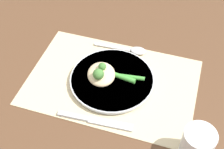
{
  "coord_description": "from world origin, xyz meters",
  "views": [
    {
      "loc": [
        -0.17,
        0.56,
        0.68
      ],
      "look_at": [
        0.0,
        0.0,
        0.03
      ],
      "focal_mm": 50.0,
      "sensor_mm": 36.0,
      "label": 1
    }
  ],
  "objects_px": {
    "broccoli_stalk_left": "(113,73)",
    "knife": "(94,120)",
    "chicken_fillet": "(101,74)",
    "water_glass": "(197,145)",
    "broccoli_stalk_front": "(116,74)",
    "spoon": "(132,50)",
    "plate": "(112,79)"
  },
  "relations": [
    {
      "from": "broccoli_stalk_left",
      "to": "knife",
      "type": "xyz_separation_m",
      "value": [
        0.0,
        0.15,
        -0.02
      ]
    },
    {
      "from": "chicken_fillet",
      "to": "water_glass",
      "type": "relative_size",
      "value": 1.24
    },
    {
      "from": "broccoli_stalk_left",
      "to": "knife",
      "type": "relative_size",
      "value": 0.55
    },
    {
      "from": "broccoli_stalk_front",
      "to": "spoon",
      "type": "bearing_deg",
      "value": -13.98
    },
    {
      "from": "broccoli_stalk_front",
      "to": "spoon",
      "type": "xyz_separation_m",
      "value": [
        -0.01,
        -0.13,
        -0.02
      ]
    },
    {
      "from": "water_glass",
      "to": "plate",
      "type": "bearing_deg",
      "value": -32.16
    },
    {
      "from": "broccoli_stalk_left",
      "to": "knife",
      "type": "distance_m",
      "value": 0.16
    },
    {
      "from": "plate",
      "to": "broccoli_stalk_left",
      "type": "relative_size",
      "value": 2.18
    },
    {
      "from": "knife",
      "to": "water_glass",
      "type": "distance_m",
      "value": 0.26
    },
    {
      "from": "plate",
      "to": "broccoli_stalk_front",
      "type": "bearing_deg",
      "value": -126.15
    },
    {
      "from": "knife",
      "to": "chicken_fillet",
      "type": "bearing_deg",
      "value": -173.9
    },
    {
      "from": "knife",
      "to": "spoon",
      "type": "relative_size",
      "value": 1.2
    },
    {
      "from": "water_glass",
      "to": "broccoli_stalk_left",
      "type": "bearing_deg",
      "value": -33.87
    },
    {
      "from": "knife",
      "to": "water_glass",
      "type": "height_order",
      "value": "water_glass"
    },
    {
      "from": "knife",
      "to": "spoon",
      "type": "bearing_deg",
      "value": 170.36
    },
    {
      "from": "broccoli_stalk_left",
      "to": "spoon",
      "type": "relative_size",
      "value": 0.66
    },
    {
      "from": "knife",
      "to": "spoon",
      "type": "distance_m",
      "value": 0.28
    },
    {
      "from": "chicken_fillet",
      "to": "broccoli_stalk_front",
      "type": "bearing_deg",
      "value": -151.51
    },
    {
      "from": "broccoli_stalk_front",
      "to": "plate",
      "type": "bearing_deg",
      "value": 136.47
    },
    {
      "from": "chicken_fillet",
      "to": "spoon",
      "type": "distance_m",
      "value": 0.16
    },
    {
      "from": "knife",
      "to": "water_glass",
      "type": "xyz_separation_m",
      "value": [
        -0.26,
        0.02,
        0.04
      ]
    },
    {
      "from": "chicken_fillet",
      "to": "water_glass",
      "type": "distance_m",
      "value": 0.32
    },
    {
      "from": "broccoli_stalk_left",
      "to": "broccoli_stalk_front",
      "type": "xyz_separation_m",
      "value": [
        -0.01,
        0.0,
        0.0
      ]
    },
    {
      "from": "plate",
      "to": "knife",
      "type": "height_order",
      "value": "plate"
    },
    {
      "from": "broccoli_stalk_front",
      "to": "knife",
      "type": "xyz_separation_m",
      "value": [
        0.01,
        0.15,
        -0.02
      ]
    },
    {
      "from": "spoon",
      "to": "water_glass",
      "type": "xyz_separation_m",
      "value": [
        -0.23,
        0.3,
        0.04
      ]
    },
    {
      "from": "broccoli_stalk_left",
      "to": "knife",
      "type": "height_order",
      "value": "broccoli_stalk_left"
    },
    {
      "from": "chicken_fillet",
      "to": "broccoli_stalk_front",
      "type": "height_order",
      "value": "chicken_fillet"
    },
    {
      "from": "knife",
      "to": "spoon",
      "type": "xyz_separation_m",
      "value": [
        -0.03,
        -0.28,
        0.0
      ]
    },
    {
      "from": "knife",
      "to": "water_glass",
      "type": "bearing_deg",
      "value": 82.25
    },
    {
      "from": "water_glass",
      "to": "broccoli_stalk_front",
      "type": "bearing_deg",
      "value": -34.85
    },
    {
      "from": "broccoli_stalk_left",
      "to": "spoon",
      "type": "distance_m",
      "value": 0.13
    }
  ]
}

